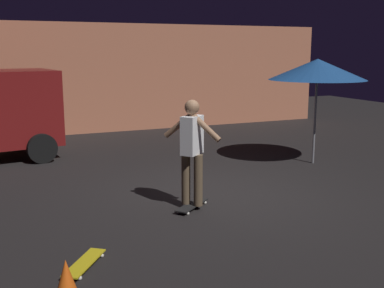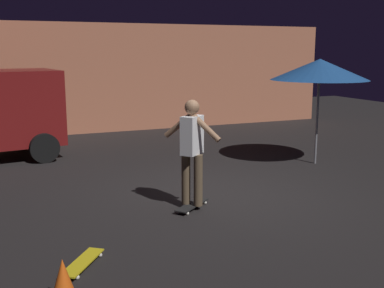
{
  "view_description": "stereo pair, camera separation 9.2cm",
  "coord_description": "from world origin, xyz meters",
  "px_view_note": "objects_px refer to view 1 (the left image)",
  "views": [
    {
      "loc": [
        -3.6,
        -7.27,
        2.48
      ],
      "look_at": [
        -0.7,
        -0.61,
        1.05
      ],
      "focal_mm": 44.68,
      "sensor_mm": 36.0,
      "label": 1
    },
    {
      "loc": [
        -3.51,
        -7.31,
        2.48
      ],
      "look_at": [
        -0.7,
        -0.61,
        1.05
      ],
      "focal_mm": 44.68,
      "sensor_mm": 36.0,
      "label": 2
    }
  ],
  "objects_px": {
    "patio_umbrella": "(317,69)",
    "skater": "(192,145)",
    "traffic_cone": "(67,283)",
    "skateboard_spare": "(84,263)",
    "skateboard_ridden": "(192,205)"
  },
  "relations": [
    {
      "from": "patio_umbrella",
      "to": "skater",
      "type": "relative_size",
      "value": 1.38
    },
    {
      "from": "traffic_cone",
      "to": "skateboard_spare",
      "type": "bearing_deg",
      "value": 66.69
    },
    {
      "from": "skateboard_ridden",
      "to": "traffic_cone",
      "type": "distance_m",
      "value": 3.15
    },
    {
      "from": "skater",
      "to": "skateboard_spare",
      "type": "bearing_deg",
      "value": -144.2
    },
    {
      "from": "patio_umbrella",
      "to": "skateboard_spare",
      "type": "xyz_separation_m",
      "value": [
        -5.71,
        -3.22,
        -2.02
      ]
    },
    {
      "from": "patio_umbrella",
      "to": "traffic_cone",
      "type": "distance_m",
      "value": 7.43
    },
    {
      "from": "skateboard_ridden",
      "to": "traffic_cone",
      "type": "bearing_deg",
      "value": -136.84
    },
    {
      "from": "skateboard_spare",
      "to": "traffic_cone",
      "type": "height_order",
      "value": "traffic_cone"
    },
    {
      "from": "patio_umbrella",
      "to": "skater",
      "type": "height_order",
      "value": "patio_umbrella"
    },
    {
      "from": "skateboard_spare",
      "to": "traffic_cone",
      "type": "xyz_separation_m",
      "value": [
        -0.31,
        -0.72,
        0.16
      ]
    },
    {
      "from": "skateboard_ridden",
      "to": "skateboard_spare",
      "type": "xyz_separation_m",
      "value": [
        -1.98,
        -1.43,
        0.0
      ]
    },
    {
      "from": "skateboard_ridden",
      "to": "skater",
      "type": "relative_size",
      "value": 0.44
    },
    {
      "from": "patio_umbrella",
      "to": "traffic_cone",
      "type": "xyz_separation_m",
      "value": [
        -6.02,
        -3.94,
        -1.86
      ]
    },
    {
      "from": "skateboard_ridden",
      "to": "skateboard_spare",
      "type": "distance_m",
      "value": 2.45
    },
    {
      "from": "skateboard_ridden",
      "to": "traffic_cone",
      "type": "height_order",
      "value": "traffic_cone"
    }
  ]
}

